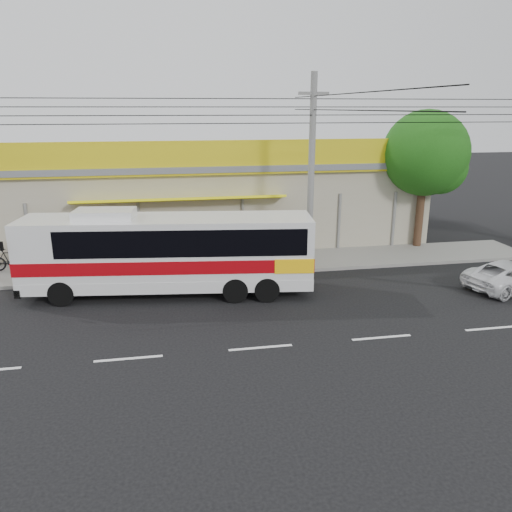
# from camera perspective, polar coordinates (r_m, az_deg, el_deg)

# --- Properties ---
(ground) EXTENTS (120.00, 120.00, 0.00)m
(ground) POSITION_cam_1_polar(r_m,az_deg,el_deg) (17.99, -0.97, -6.87)
(ground) COLOR black
(ground) RESTS_ON ground
(sidewalk) EXTENTS (30.00, 3.20, 0.15)m
(sidewalk) POSITION_cam_1_polar(r_m,az_deg,el_deg) (23.54, -3.33, -0.95)
(sidewalk) COLOR gray
(sidewalk) RESTS_ON ground
(lane_markings) EXTENTS (50.00, 0.12, 0.01)m
(lane_markings) POSITION_cam_1_polar(r_m,az_deg,el_deg) (15.76, 0.52, -10.44)
(lane_markings) COLOR silver
(lane_markings) RESTS_ON ground
(storefront_building) EXTENTS (22.60, 9.20, 5.70)m
(storefront_building) POSITION_cam_1_polar(r_m,az_deg,el_deg) (28.37, -4.80, 6.68)
(storefront_building) COLOR #9D967E
(storefront_building) RESTS_ON ground
(coach_bus) EXTENTS (11.41, 3.76, 3.45)m
(coach_bus) POSITION_cam_1_polar(r_m,az_deg,el_deg) (19.76, -9.53, 0.76)
(coach_bus) COLOR silver
(coach_bus) RESTS_ON ground
(motorbike_dark) EXTENTS (1.72, 0.50, 1.03)m
(motorbike_dark) POSITION_cam_1_polar(r_m,az_deg,el_deg) (24.77, -26.26, -0.36)
(motorbike_dark) COLOR black
(motorbike_dark) RESTS_ON sidewalk
(white_car) EXTENTS (4.51, 2.99, 1.15)m
(white_car) POSITION_cam_1_polar(r_m,az_deg,el_deg) (22.95, 27.16, -1.97)
(white_car) COLOR silver
(white_car) RESTS_ON ground
(utility_pole) EXTENTS (34.00, 14.00, 8.58)m
(utility_pole) POSITION_cam_1_polar(r_m,az_deg,el_deg) (21.64, 6.56, 16.28)
(utility_pole) COLOR #5E5E5C
(utility_pole) RESTS_ON ground
(tree_near) EXTENTS (4.29, 4.29, 7.11)m
(tree_near) POSITION_cam_1_polar(r_m,az_deg,el_deg) (27.00, 19.10, 10.72)
(tree_near) COLOR #342115
(tree_near) RESTS_ON ground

